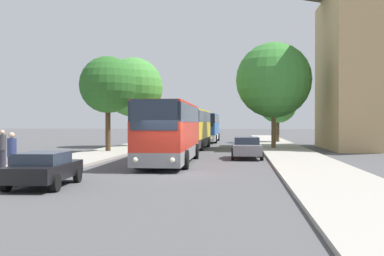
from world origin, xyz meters
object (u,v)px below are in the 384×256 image
Objects in this scene: bus_middle at (191,128)px; tree_left_near at (133,87)px; tree_right_mid at (278,104)px; parked_car_left_curb at (44,168)px; bus_front at (170,132)px; pedestrian_waiting_near at (2,149)px; parked_car_right_near at (247,147)px; pedestrian_waiting_far at (12,155)px; bus_rear at (207,127)px; tree_right_near at (274,80)px; tree_left_far at (108,85)px.

tree_left_near reaches higher than bus_middle.
parked_car_left_curb is at bearing -107.07° from tree_right_mid.
tree_right_mid is (8.36, 27.44, 2.74)m from bus_front.
parked_car_left_curb is 2.14× the size of pedestrian_waiting_near.
bus_front is at bearing 69.35° from parked_car_left_curb.
parked_car_right_near is 16.02m from pedestrian_waiting_far.
bus_rear is 2.79× the size of parked_car_right_near.
parked_car_left_curb is (-3.02, -39.24, -1.14)m from bus_rear.
tree_left_near is at bearing -116.53° from bus_rear.
pedestrian_waiting_near is (-7.42, -5.33, -0.75)m from bus_front.
pedestrian_waiting_near reaches higher than parked_car_right_near.
tree_right_near is 13.08m from tree_right_mid.
bus_rear reaches higher than pedestrian_waiting_near.
parked_car_left_curb is 2.18× the size of pedestrian_waiting_far.
bus_rear is 6.38× the size of pedestrian_waiting_near.
tree_right_mid is at bearing -12.19° from bus_rear.
tree_right_near reaches higher than tree_left_far.
parked_car_left_curb is 39.41m from tree_right_mid.
bus_middle is 7.24m from tree_left_near.
pedestrian_waiting_near is 0.25× the size of tree_left_far.
tree_right_mid is (11.51, 37.49, 3.91)m from parked_car_left_curb.
pedestrian_waiting_far is at bearing 52.80° from parked_car_right_near.
bus_rear is (-0.13, 29.19, -0.04)m from bus_front.
tree_left_far reaches higher than parked_car_right_near.
bus_middle is at bearing -43.05° from pedestrian_waiting_far.
tree_right_near is (14.41, 19.86, 5.06)m from pedestrian_waiting_near.
tree_left_near is 18.28m from tree_right_mid.
tree_right_mid is (3.88, 23.57, 3.85)m from parked_car_right_near.
bus_middle reaches higher than parked_car_left_curb.
parked_car_left_curb is at bearing -112.40° from tree_right_near.
tree_right_near reaches higher than bus_middle.
bus_front is 14.93m from bus_middle.
pedestrian_waiting_near is 0.28× the size of tree_right_mid.
tree_right_mid reaches higher than bus_front.
pedestrian_waiting_near is at bearing 1.09° from pedestrian_waiting_far.
tree_right_near is (7.11, -14.66, 4.35)m from bus_rear.
bus_middle is at bearing 80.56° from parked_car_left_curb.
parked_car_right_near is 2.33× the size of pedestrian_waiting_far.
bus_middle is at bearing 177.00° from tree_right_near.
tree_right_mid is at bearing 83.91° from tree_right_near.
parked_car_right_near is at bearing 58.02° from parked_car_left_curb.
bus_middle reaches higher than parked_car_right_near.
tree_right_near is (10.13, 24.58, 5.48)m from parked_car_left_curb.
bus_middle is at bearing 90.49° from bus_front.
pedestrian_waiting_far is at bearing -85.25° from tree_left_far.
tree_left_far reaches higher than parked_car_left_curb.
bus_middle is at bearing -125.11° from tree_right_mid.
bus_middle is 5.79× the size of pedestrian_waiting_near.
tree_right_near is (6.99, 14.53, 4.31)m from bus_front.
bus_rear is 35.29m from pedestrian_waiting_near.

